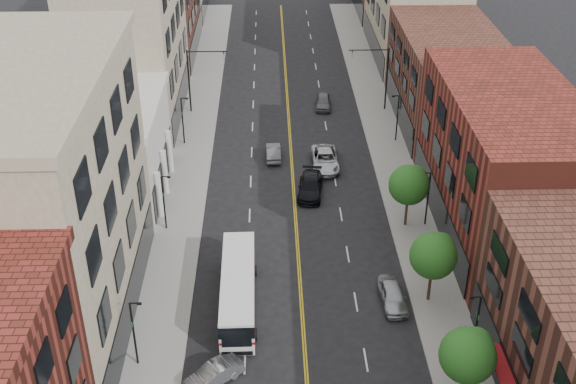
{
  "coord_description": "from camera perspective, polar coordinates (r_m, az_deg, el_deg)",
  "views": [
    {
      "loc": [
        -2.15,
        -27.19,
        33.89
      ],
      "look_at": [
        -0.77,
        21.51,
        5.0
      ],
      "focal_mm": 45.0,
      "sensor_mm": 36.0,
      "label": 1
    }
  ],
  "objects": [
    {
      "name": "lamp_l_3",
      "position": [
        74.49,
        -8.3,
        5.8
      ],
      "size": [
        0.81,
        0.55,
        5.05
      ],
      "color": "black",
      "rests_on": "sidewalk_left"
    },
    {
      "name": "lamp_r_1",
      "position": [
        48.65,
        14.63,
        -10.02
      ],
      "size": [
        0.81,
        0.55,
        5.05
      ],
      "color": "black",
      "rests_on": "sidewalk_right"
    },
    {
      "name": "bldg_l_white",
      "position": [
        67.09,
        -14.25,
        3.2
      ],
      "size": [
        10.0,
        14.0,
        8.0
      ],
      "primitive_type": "cube",
      "color": "silver",
      "rests_on": "ground"
    },
    {
      "name": "lamp_r_3",
      "position": [
        75.12,
        8.62,
        6.0
      ],
      "size": [
        0.81,
        0.55,
        5.05
      ],
      "color": "black",
      "rests_on": "sidewalk_right"
    },
    {
      "name": "signal_mast_right",
      "position": [
        81.63,
        7.34,
        9.42
      ],
      "size": [
        4.49,
        0.18,
        7.2
      ],
      "color": "black",
      "rests_on": "sidewalk_right"
    },
    {
      "name": "city_bus",
      "position": [
        52.25,
        -3.96,
        -7.56
      ],
      "size": [
        2.74,
        10.91,
        2.79
      ],
      "rotation": [
        0.0,
        0.0,
        0.01
      ],
      "color": "white",
      "rests_on": "ground"
    },
    {
      "name": "car_lane_c",
      "position": [
        83.28,
        2.8,
        7.15
      ],
      "size": [
        1.99,
        4.34,
        1.44
      ],
      "primitive_type": "imported",
      "rotation": [
        0.0,
        0.0,
        -0.07
      ],
      "color": "#57575D",
      "rests_on": "ground"
    },
    {
      "name": "bldg_l_tanoffice",
      "position": [
        49.56,
        -18.82,
        -1.31
      ],
      "size": [
        10.0,
        22.0,
        18.0
      ],
      "primitive_type": "cube",
      "color": "gray",
      "rests_on": "ground"
    },
    {
      "name": "tree_r_3",
      "position": [
        60.39,
        9.61,
        0.67
      ],
      "size": [
        3.4,
        3.4,
        5.59
      ],
      "color": "black",
      "rests_on": "sidewalk_right"
    },
    {
      "name": "bldg_r_mid",
      "position": [
        61.36,
        16.77,
        2.23
      ],
      "size": [
        10.0,
        22.0,
        12.0
      ],
      "primitive_type": "cube",
      "color": "#5A2117",
      "rests_on": "ground"
    },
    {
      "name": "car_lane_b",
      "position": [
        70.44,
        2.95,
        2.59
      ],
      "size": [
        2.65,
        5.71,
        1.58
      ],
      "primitive_type": "imported",
      "rotation": [
        0.0,
        0.0,
        0.0
      ],
      "color": "#BABDC3",
      "rests_on": "ground"
    },
    {
      "name": "bldg_l_far_a",
      "position": [
        80.59,
        -12.43,
        11.97
      ],
      "size": [
        10.0,
        20.0,
        18.0
      ],
      "primitive_type": "cube",
      "color": "gray",
      "rests_on": "ground"
    },
    {
      "name": "bldg_r_far_b",
      "position": [
        98.87,
        9.93,
        14.44
      ],
      "size": [
        10.0,
        22.0,
        14.0
      ],
      "primitive_type": "cube",
      "color": "gray",
      "rests_on": "ground"
    },
    {
      "name": "lamp_l_1",
      "position": [
        47.67,
        -12.07,
        -10.62
      ],
      "size": [
        0.81,
        0.55,
        5.05
      ],
      "color": "black",
      "rests_on": "sidewalk_left"
    },
    {
      "name": "car_lane_a",
      "position": [
        65.84,
        1.78,
        0.45
      ],
      "size": [
        2.79,
        5.54,
        1.54
      ],
      "primitive_type": "imported",
      "rotation": [
        0.0,
        0.0,
        -0.12
      ],
      "color": "black",
      "rests_on": "ground"
    },
    {
      "name": "lamp_l_2",
      "position": [
        60.45,
        -9.76,
        -0.59
      ],
      "size": [
        0.81,
        0.55,
        5.05
      ],
      "color": "black",
      "rests_on": "sidewalk_left"
    },
    {
      "name": "sidewalk_right",
      "position": [
        71.83,
        8.32,
        2.23
      ],
      "size": [
        4.0,
        110.0,
        0.15
      ],
      "primitive_type": "cube",
      "color": "gray",
      "rests_on": "ground"
    },
    {
      "name": "bldg_r_far_a",
      "position": [
        80.08,
        12.48,
        8.79
      ],
      "size": [
        10.0,
        20.0,
        10.0
      ],
      "primitive_type": "cube",
      "color": "#522B21",
      "rests_on": "ground"
    },
    {
      "name": "tree_r_1",
      "position": [
        44.68,
        14.12,
        -12.27
      ],
      "size": [
        3.4,
        3.4,
        5.59
      ],
      "color": "black",
      "rests_on": "sidewalk_right"
    },
    {
      "name": "tree_r_2",
      "position": [
        52.17,
        11.5,
        -4.83
      ],
      "size": [
        3.4,
        3.4,
        5.59
      ],
      "color": "black",
      "rests_on": "sidewalk_right"
    },
    {
      "name": "sidewalk_left",
      "position": [
        71.23,
        -7.76,
        2.02
      ],
      "size": [
        4.0,
        110.0,
        0.15
      ],
      "primitive_type": "cube",
      "color": "gray",
      "rests_on": "ground"
    },
    {
      "name": "signal_mast_left",
      "position": [
        81.09,
        -7.35,
        9.27
      ],
      "size": [
        4.49,
        0.18,
        7.2
      ],
      "color": "black",
      "rests_on": "sidewalk_left"
    },
    {
      "name": "car_angle_b",
      "position": [
        47.34,
        -5.9,
        -14.14
      ],
      "size": [
        3.99,
        3.5,
        1.3
      ],
      "primitive_type": "imported",
      "rotation": [
        0.0,
        0.0,
        -0.92
      ],
      "color": "#9EA1A5",
      "rests_on": "ground"
    },
    {
      "name": "car_lane_behind",
      "position": [
        71.98,
        -1.16,
        3.16
      ],
      "size": [
        1.49,
        4.03,
        1.32
      ],
      "primitive_type": "imported",
      "rotation": [
        0.0,
        0.0,
        3.17
      ],
      "color": "#545459",
      "rests_on": "ground"
    },
    {
      "name": "car_parked_far",
      "position": [
        53.39,
        8.27,
        -8.1
      ],
      "size": [
        1.97,
        4.44,
        1.48
      ],
      "primitive_type": "imported",
      "rotation": [
        0.0,
        0.0,
        0.05
      ],
      "color": "#A1A5A9",
      "rests_on": "ground"
    },
    {
      "name": "lamp_r_2",
      "position": [
        61.23,
        10.97,
        -0.29
      ],
      "size": [
        0.81,
        0.55,
        5.05
      ],
      "color": "black",
      "rests_on": "sidewalk_right"
    }
  ]
}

